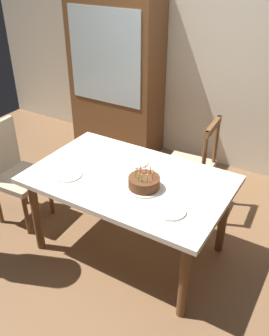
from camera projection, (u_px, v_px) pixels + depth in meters
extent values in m
plane|color=brown|center=(130.00, 248.00, 3.24)|extent=(6.40, 6.40, 0.00)
cube|color=beige|center=(221.00, 51.00, 3.93)|extent=(6.40, 0.10, 2.60)
cube|color=silver|center=(129.00, 180.00, 2.88)|extent=(1.54, 0.97, 0.04)
cylinder|color=brown|center=(36.00, 215.00, 3.08)|extent=(0.07, 0.07, 0.69)
cylinder|color=brown|center=(184.00, 280.00, 2.49)|extent=(0.07, 0.07, 0.69)
cylinder|color=brown|center=(92.00, 173.00, 3.64)|extent=(0.07, 0.07, 0.69)
cylinder|color=brown|center=(223.00, 218.00, 3.05)|extent=(0.07, 0.07, 0.69)
cylinder|color=silver|center=(144.00, 187.00, 2.74)|extent=(0.28, 0.28, 0.01)
cylinder|color=#563019|center=(144.00, 182.00, 2.71)|extent=(0.23, 0.23, 0.08)
cylinder|color=#D872CC|center=(152.00, 176.00, 2.65)|extent=(0.01, 0.01, 0.05)
sphere|color=#FFC64C|center=(152.00, 172.00, 2.64)|extent=(0.01, 0.01, 0.01)
cylinder|color=yellow|center=(153.00, 174.00, 2.68)|extent=(0.01, 0.01, 0.05)
sphere|color=#FFC64C|center=(153.00, 170.00, 2.67)|extent=(0.01, 0.01, 0.01)
cylinder|color=#E54C4C|center=(150.00, 171.00, 2.72)|extent=(0.01, 0.01, 0.05)
sphere|color=#FFC64C|center=(150.00, 167.00, 2.70)|extent=(0.01, 0.01, 0.01)
cylinder|color=#D872CC|center=(146.00, 170.00, 2.73)|extent=(0.01, 0.01, 0.05)
sphere|color=#FFC64C|center=(146.00, 166.00, 2.71)|extent=(0.01, 0.01, 0.01)
cylinder|color=#E54C4C|center=(141.00, 170.00, 2.73)|extent=(0.01, 0.01, 0.05)
sphere|color=#FFC64C|center=(141.00, 166.00, 2.71)|extent=(0.01, 0.01, 0.01)
cylinder|color=#4C7FE5|center=(137.00, 171.00, 2.71)|extent=(0.01, 0.01, 0.05)
sphere|color=#FFC64C|center=(137.00, 168.00, 2.69)|extent=(0.01, 0.01, 0.01)
cylinder|color=yellow|center=(135.00, 174.00, 2.68)|extent=(0.01, 0.01, 0.05)
sphere|color=#FFC64C|center=(135.00, 170.00, 2.66)|extent=(0.01, 0.01, 0.01)
cylinder|color=#66CC72|center=(138.00, 178.00, 2.64)|extent=(0.01, 0.01, 0.05)
sphere|color=#FFC64C|center=(138.00, 174.00, 2.62)|extent=(0.01, 0.01, 0.01)
cylinder|color=#66CC72|center=(142.00, 179.00, 2.63)|extent=(0.01, 0.01, 0.05)
sphere|color=#FFC64C|center=(142.00, 175.00, 2.61)|extent=(0.01, 0.01, 0.01)
cylinder|color=#66CC72|center=(147.00, 179.00, 2.63)|extent=(0.01, 0.01, 0.05)
sphere|color=#FFC64C|center=(147.00, 175.00, 2.61)|extent=(0.01, 0.01, 0.01)
cylinder|color=white|center=(68.00, 174.00, 2.89)|extent=(0.22, 0.22, 0.01)
cylinder|color=white|center=(135.00, 162.00, 3.06)|extent=(0.22, 0.22, 0.01)
cylinder|color=white|center=(170.00, 211.00, 2.50)|extent=(0.22, 0.22, 0.01)
cube|color=silver|center=(52.00, 170.00, 2.95)|extent=(0.18, 0.04, 0.01)
cube|color=silver|center=(120.00, 156.00, 3.14)|extent=(0.18, 0.04, 0.01)
cube|color=tan|center=(187.00, 168.00, 3.53)|extent=(0.47, 0.47, 0.05)
cylinder|color=brown|center=(176.00, 176.00, 3.85)|extent=(0.04, 0.04, 0.42)
cylinder|color=brown|center=(163.00, 192.00, 3.59)|extent=(0.04, 0.04, 0.42)
cylinder|color=brown|center=(207.00, 184.00, 3.72)|extent=(0.04, 0.04, 0.42)
cylinder|color=brown|center=(196.00, 202.00, 3.46)|extent=(0.04, 0.04, 0.42)
cylinder|color=brown|center=(216.00, 141.00, 3.46)|extent=(0.04, 0.04, 0.50)
cylinder|color=brown|center=(204.00, 158.00, 3.19)|extent=(0.04, 0.04, 0.50)
cube|color=brown|center=(213.00, 127.00, 3.21)|extent=(0.07, 0.40, 0.06)
cube|color=tan|center=(21.00, 178.00, 3.38)|extent=(0.47, 0.47, 0.05)
cylinder|color=brown|center=(26.00, 214.00, 3.30)|extent=(0.04, 0.04, 0.42)
cylinder|color=brown|center=(51.00, 195.00, 3.56)|extent=(0.04, 0.04, 0.42)
cylinder|color=brown|center=(23.00, 186.00, 3.69)|extent=(0.04, 0.04, 0.42)
cube|color=brown|center=(116.00, 74.00, 4.40)|extent=(1.10, 0.44, 1.90)
cube|color=silver|center=(104.00, 57.00, 4.11)|extent=(0.94, 0.01, 1.04)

